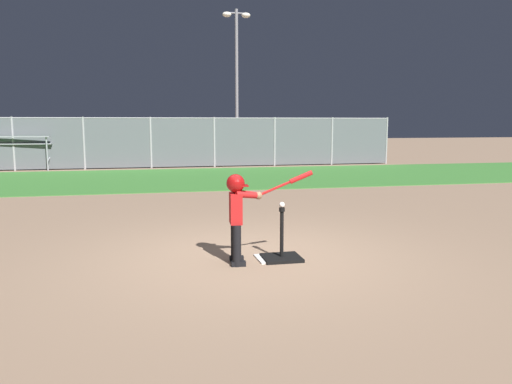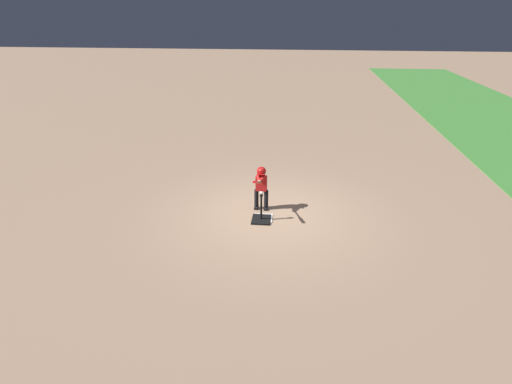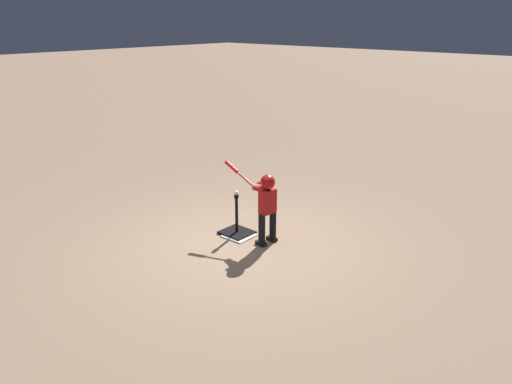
# 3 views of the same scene
# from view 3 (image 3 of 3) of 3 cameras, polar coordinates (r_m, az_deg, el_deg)

# --- Properties ---
(ground_plane) EXTENTS (90.00, 90.00, 0.00)m
(ground_plane) POSITION_cam_3_polar(r_m,az_deg,el_deg) (7.98, -1.31, -5.95)
(ground_plane) COLOR #93755B
(home_plate) EXTENTS (0.46, 0.46, 0.02)m
(home_plate) POSITION_cam_3_polar(r_m,az_deg,el_deg) (8.24, -1.93, -5.00)
(home_plate) COLOR white
(home_plate) RESTS_ON ground_plane
(batting_tee) EXTENTS (0.50, 0.45, 0.69)m
(batting_tee) POSITION_cam_3_polar(r_m,az_deg,el_deg) (8.31, -2.21, -4.28)
(batting_tee) COLOR black
(batting_tee) RESTS_ON ground_plane
(batter_child) EXTENTS (1.10, 0.36, 1.18)m
(batter_child) POSITION_cam_3_polar(r_m,az_deg,el_deg) (7.75, 1.11, -0.90)
(batter_child) COLOR black
(batter_child) RESTS_ON ground_plane
(baseball) EXTENTS (0.07, 0.07, 0.07)m
(baseball) POSITION_cam_3_polar(r_m,az_deg,el_deg) (8.07, -2.27, -0.09)
(baseball) COLOR white
(baseball) RESTS_ON batting_tee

